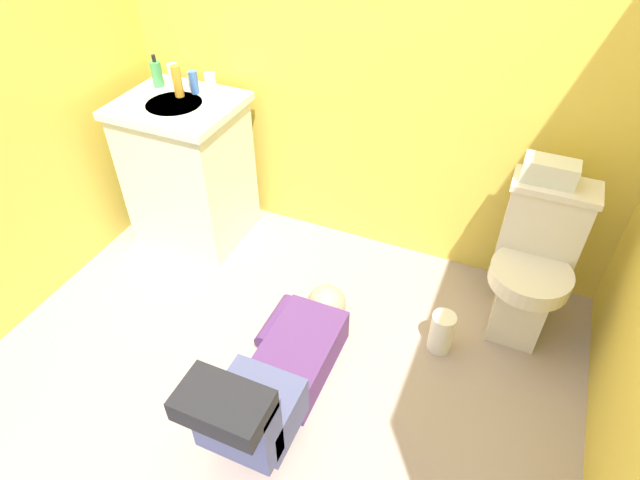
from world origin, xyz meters
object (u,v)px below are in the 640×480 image
at_px(person_plumber, 277,374).
at_px(vanity_cabinet, 189,170).
at_px(bottle_white, 211,84).
at_px(faucet, 191,81).
at_px(tissue_box, 550,171).
at_px(paper_towel_roll, 441,332).
at_px(bottle_clear, 174,76).
at_px(bottle_amber, 177,81).
at_px(bottle_blue, 194,82).
at_px(toilet, 532,264).
at_px(soap_dispenser, 157,74).

bearing_deg(person_plumber, vanity_cabinet, 138.39).
bearing_deg(bottle_white, faucet, -176.26).
bearing_deg(bottle_white, tissue_box, -1.40).
distance_m(vanity_cabinet, paper_towel_roll, 1.58).
bearing_deg(bottle_clear, bottle_amber, -44.70).
bearing_deg(bottle_blue, tissue_box, -0.54).
distance_m(faucet, tissue_box, 1.78).
bearing_deg(toilet, bottle_clear, 176.30).
distance_m(faucet, bottle_amber, 0.09).
bearing_deg(faucet, soap_dispenser, -173.99).
height_order(vanity_cabinet, faucet, faucet).
relative_size(person_plumber, tissue_box, 4.84).
height_order(soap_dispenser, bottle_blue, soap_dispenser).
xyz_separation_m(vanity_cabinet, faucet, (0.00, 0.14, 0.45)).
bearing_deg(soap_dispenser, faucet, 6.01).
bearing_deg(toilet, tissue_box, 116.43).
bearing_deg(faucet, paper_towel_roll, -16.26).
height_order(bottle_blue, bottle_white, bottle_blue).
distance_m(vanity_cabinet, bottle_blue, 0.48).
bearing_deg(bottle_blue, paper_towel_roll, -16.02).
height_order(soap_dispenser, bottle_clear, soap_dispenser).
height_order(faucet, bottle_blue, bottle_blue).
distance_m(toilet, bottle_clear, 1.99).
bearing_deg(bottle_clear, paper_towel_roll, -15.33).
height_order(bottle_white, paper_towel_roll, bottle_white).
distance_m(toilet, paper_towel_roll, 0.51).
bearing_deg(paper_towel_roll, bottle_amber, 166.67).
bearing_deg(tissue_box, soap_dispenser, 179.62).
bearing_deg(bottle_clear, soap_dispenser, -167.13).
bearing_deg(tissue_box, paper_towel_roll, -121.88).
height_order(vanity_cabinet, bottle_amber, bottle_amber).
bearing_deg(vanity_cabinet, bottle_blue, 74.95).
bearing_deg(bottle_white, bottle_amber, -147.63).
relative_size(faucet, soap_dispenser, 0.60).
height_order(tissue_box, bottle_clear, bottle_clear).
distance_m(person_plumber, tissue_box, 1.40).
bearing_deg(bottle_amber, paper_towel_roll, -13.33).
distance_m(bottle_amber, bottle_white, 0.16).
bearing_deg(bottle_amber, bottle_blue, 49.20).
xyz_separation_m(soap_dispenser, bottle_white, (0.31, 0.03, -0.01)).
relative_size(person_plumber, paper_towel_roll, 5.04).
distance_m(toilet, soap_dispenser, 2.08).
relative_size(bottle_blue, bottle_white, 1.07).
height_order(bottle_clear, bottle_white, bottle_clear).
relative_size(tissue_box, bottle_clear, 1.78).
height_order(vanity_cabinet, bottle_blue, bottle_blue).
relative_size(toilet, vanity_cabinet, 0.91).
xyz_separation_m(person_plumber, paper_towel_roll, (0.56, 0.55, -0.07)).
bearing_deg(bottle_white, vanity_cabinet, -128.00).
distance_m(faucet, person_plumber, 1.54).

